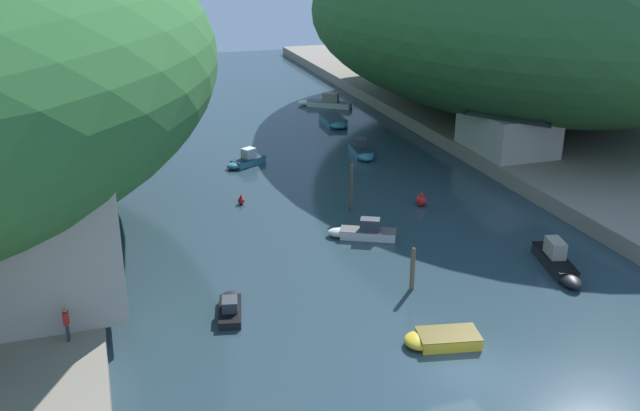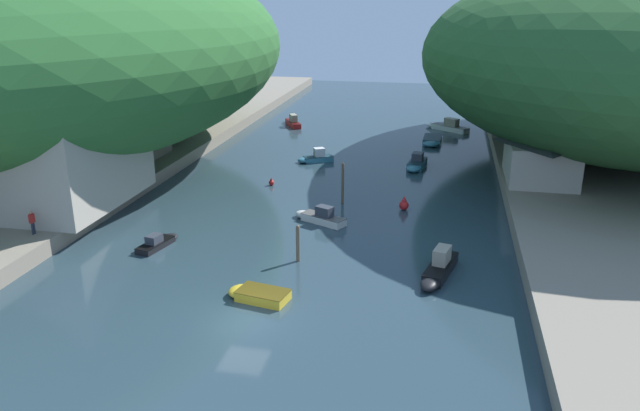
% 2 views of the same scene
% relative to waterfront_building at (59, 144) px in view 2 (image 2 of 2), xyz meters
% --- Properties ---
extents(water_surface, '(130.00, 130.00, 0.00)m').
position_rel_waterfront_building_xyz_m(water_surface, '(19.03, 16.61, -5.87)').
color(water_surface, '#283D47').
rests_on(water_surface, ground).
extents(left_bank, '(22.00, 120.00, 1.21)m').
position_rel_waterfront_building_xyz_m(left_bank, '(-7.50, 16.61, -5.26)').
color(left_bank, gray).
rests_on(left_bank, ground).
extents(right_bank, '(22.00, 120.00, 1.21)m').
position_rel_waterfront_building_xyz_m(right_bank, '(45.56, 16.61, -5.26)').
color(right_bank, gray).
rests_on(right_bank, ground).
extents(hillside_left, '(42.38, 59.33, 20.69)m').
position_rel_waterfront_building_xyz_m(hillside_left, '(-8.60, 14.38, 5.69)').
color(hillside_left, '#2D662D').
rests_on(hillside_left, left_bank).
extents(hillside_right, '(40.83, 57.17, 19.03)m').
position_rel_waterfront_building_xyz_m(hillside_right, '(46.66, 27.86, 4.86)').
color(hillside_right, '#285628').
rests_on(hillside_right, right_bank).
extents(waterfront_building, '(10.14, 13.44, 9.04)m').
position_rel_waterfront_building_xyz_m(waterfront_building, '(0.00, 0.00, 0.00)').
color(waterfront_building, '#B2A899').
rests_on(waterfront_building, left_bank).
extents(boathouse_shed, '(5.99, 7.22, 4.44)m').
position_rel_waterfront_building_xyz_m(boathouse_shed, '(-1.44, 13.84, -2.36)').
color(boathouse_shed, gray).
rests_on(boathouse_shed, left_bank).
extents(right_bank_cottage, '(6.18, 8.52, 4.73)m').
position_rel_waterfront_building_xyz_m(right_bank_cottage, '(37.67, 13.88, -2.21)').
color(right_bank_cottage, '#B2A899').
rests_on(right_bank_cottage, right_bank).
extents(boat_near_quay, '(5.94, 4.85, 1.63)m').
position_rel_waterfront_building_xyz_m(boat_near_quay, '(29.41, 38.99, -5.38)').
color(boat_near_quay, white).
rests_on(boat_near_quay, water_surface).
extents(boat_small_dinghy, '(2.52, 5.80, 1.71)m').
position_rel_waterfront_building_xyz_m(boat_small_dinghy, '(29.40, -5.57, -5.35)').
color(boat_small_dinghy, black).
rests_on(boat_small_dinghy, water_surface).
extents(boat_cabin_cruiser, '(3.91, 2.94, 1.46)m').
position_rel_waterfront_building_xyz_m(boat_cabin_cruiser, '(16.03, 20.15, -5.43)').
color(boat_cabin_cruiser, teal).
rests_on(boat_cabin_cruiser, water_surface).
extents(boat_moored_right, '(3.94, 2.32, 0.61)m').
position_rel_waterfront_building_xyz_m(boat_moored_right, '(19.01, -10.73, -5.57)').
color(boat_moored_right, gold).
rests_on(boat_moored_right, water_surface).
extents(boat_navy_launch, '(3.58, 5.50, 1.58)m').
position_rel_waterfront_building_xyz_m(boat_navy_launch, '(9.11, 37.97, -5.39)').
color(boat_navy_launch, red).
rests_on(boat_navy_launch, water_surface).
extents(boat_open_rowboat, '(4.58, 3.05, 1.39)m').
position_rel_waterfront_building_xyz_m(boat_open_rowboat, '(20.03, 2.58, -5.44)').
color(boat_open_rowboat, silver).
rests_on(boat_open_rowboat, water_surface).
extents(boat_yellow_tender, '(1.90, 4.04, 1.01)m').
position_rel_waterfront_building_xyz_m(boat_yellow_tender, '(9.90, -4.44, -5.56)').
color(boat_yellow_tender, black).
rests_on(boat_yellow_tender, water_surface).
extents(boat_red_skiff, '(2.04, 4.70, 1.47)m').
position_rel_waterfront_building_xyz_m(boat_red_skiff, '(26.62, 19.73, -5.40)').
color(boat_red_skiff, teal).
rests_on(boat_red_skiff, water_surface).
extents(boat_white_cruiser, '(2.21, 5.02, 0.72)m').
position_rel_waterfront_building_xyz_m(boat_white_cruiser, '(27.84, 30.77, -5.51)').
color(boat_white_cruiser, teal).
rests_on(boat_white_cruiser, water_surface).
extents(mooring_post_nearest, '(0.27, 0.27, 2.57)m').
position_rel_waterfront_building_xyz_m(mooring_post_nearest, '(20.17, -5.01, -4.57)').
color(mooring_post_nearest, brown).
rests_on(mooring_post_nearest, water_surface).
extents(mooring_post_middle, '(0.22, 0.22, 3.55)m').
position_rel_waterfront_building_xyz_m(mooring_post_middle, '(21.08, 7.44, -4.08)').
color(mooring_post_middle, brown).
rests_on(mooring_post_middle, water_surface).
extents(channel_buoy_near, '(0.80, 0.80, 1.20)m').
position_rel_waterfront_building_xyz_m(channel_buoy_near, '(26.32, 6.73, -5.40)').
color(channel_buoy_near, red).
rests_on(channel_buoy_near, water_surface).
extents(channel_buoy_far, '(0.51, 0.51, 0.76)m').
position_rel_waterfront_building_xyz_m(channel_buoy_far, '(13.78, 11.15, -5.57)').
color(channel_buoy_far, red).
rests_on(channel_buoy_far, water_surface).
extents(person_on_quay, '(0.27, 0.41, 1.69)m').
position_rel_waterfront_building_xyz_m(person_on_quay, '(1.89, -6.86, -3.68)').
color(person_on_quay, '#282D3D').
rests_on(person_on_quay, left_bank).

